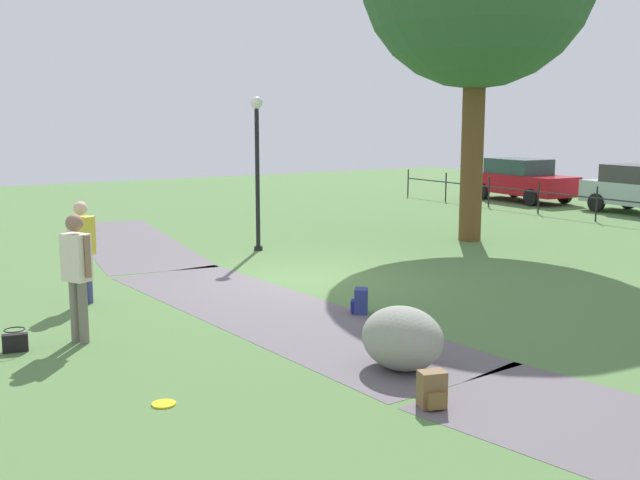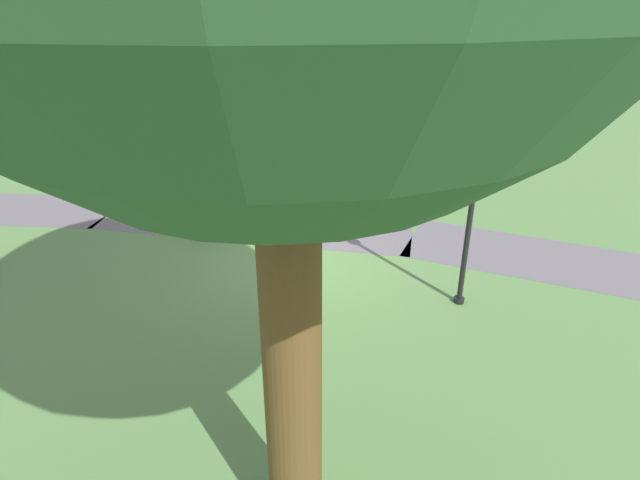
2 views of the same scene
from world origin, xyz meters
name	(u,v)px [view 2 (image 2 of 2)]	position (x,y,z in m)	size (l,w,h in m)	color
ground_plane	(306,263)	(0.00, 0.00, 0.00)	(48.00, 48.00, 0.00)	#517740
footpath_segment_near	(595,268)	(-6.04, -1.45, 0.00)	(8.23, 3.34, 0.01)	#5E575D
footpath_segment_mid	(254,223)	(1.91, -1.73, 0.00)	(8.14, 2.79, 0.01)	#5E575D
lamp_post	(473,194)	(-3.25, 0.73, 2.18)	(0.28, 0.28, 3.53)	black
lawn_boulder	(140,198)	(5.13, -1.71, 0.39)	(1.19, 1.03, 0.78)	gray
woman_with_handbag	(291,153)	(1.88, -4.75, 1.04)	(0.47, 0.38, 1.78)	slate
man_near_boulder	(357,166)	(-0.27, -4.10, 1.00)	(0.33, 0.50, 1.71)	#3F4077
handbag_on_grass	(301,173)	(1.84, -5.59, 0.14)	(0.32, 0.34, 0.31)	black
backpack_by_boulder	(116,194)	(6.29, -2.23, 0.19)	(0.32, 0.33, 0.40)	brown
spare_backpack_on_lawn	(205,231)	(2.69, -0.59, 0.19)	(0.35, 0.35, 0.40)	navy
frisbee_on_grass	(207,179)	(4.67, -4.62, 0.01)	(0.26, 0.26, 0.02)	gold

